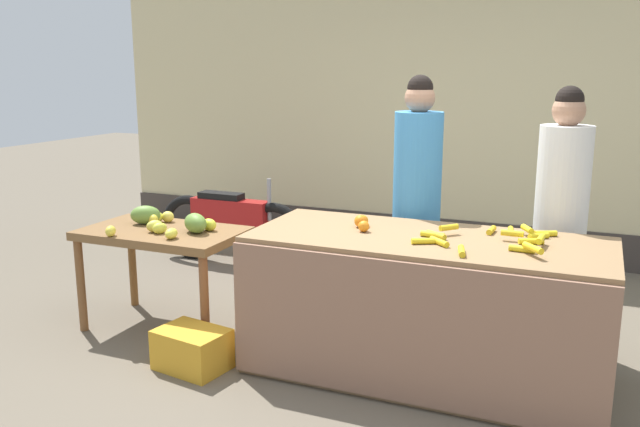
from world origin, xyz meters
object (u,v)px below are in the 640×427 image
parked_motorcycle (231,224)px  produce_sack (313,280)px  vendor_woman_white_shirt (560,221)px  produce_crate (192,349)px  vendor_woman_blue_shirt (416,205)px

parked_motorcycle → produce_sack: bearing=-32.8°
vendor_woman_white_shirt → produce_crate: vendor_woman_white_shirt is taller
vendor_woman_blue_shirt → produce_sack: 1.12m
vendor_woman_blue_shirt → produce_crate: (-1.12, -1.21, -0.80)m
vendor_woman_blue_shirt → produce_crate: bearing=-132.7°
vendor_woman_blue_shirt → parked_motorcycle: (-2.08, 0.91, -0.53)m
vendor_woman_blue_shirt → produce_sack: size_ratio=4.16×
vendor_woman_white_shirt → vendor_woman_blue_shirt: bearing=-178.5°
vendor_woman_blue_shirt → produce_sack: bearing=171.8°
vendor_woman_blue_shirt → produce_crate: size_ratio=4.19×
parked_motorcycle → produce_sack: size_ratio=3.61×
vendor_woman_blue_shirt → parked_motorcycle: bearing=156.4°
produce_crate → produce_sack: produce_sack is taller
produce_crate → parked_motorcycle: bearing=114.3°
parked_motorcycle → produce_sack: 1.46m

